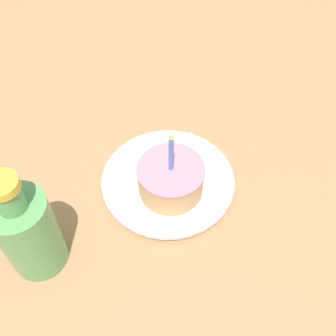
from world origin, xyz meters
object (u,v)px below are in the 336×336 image
(plate, at_px, (168,181))
(fork, at_px, (146,165))
(cake_slice, at_px, (171,179))
(bottle, at_px, (28,231))

(plate, height_order, fork, fork)
(plate, height_order, cake_slice, cake_slice)
(cake_slice, height_order, fork, cake_slice)
(cake_slice, bearing_deg, plate, 172.44)
(cake_slice, xyz_separation_m, fork, (-0.06, -0.02, -0.03))
(cake_slice, xyz_separation_m, bottle, (0.04, -0.22, 0.03))
(plate, distance_m, fork, 0.05)
(plate, xyz_separation_m, bottle, (0.06, -0.22, 0.07))
(plate, distance_m, cake_slice, 0.04)
(fork, xyz_separation_m, bottle, (0.10, -0.19, 0.05))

